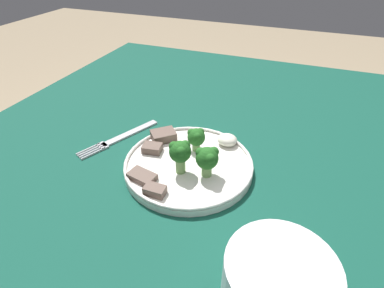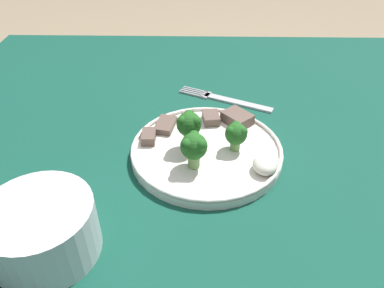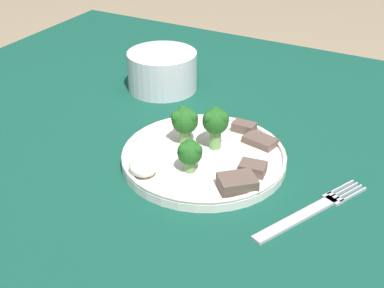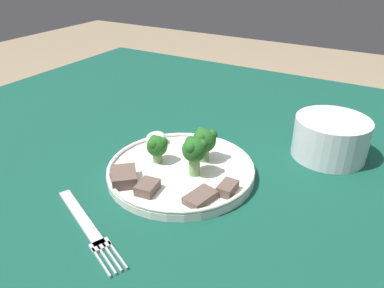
% 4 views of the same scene
% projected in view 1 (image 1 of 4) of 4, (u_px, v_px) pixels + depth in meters
% --- Properties ---
extents(table, '(1.09, 1.13, 0.73)m').
position_uv_depth(table, '(220.00, 193.00, 0.62)').
color(table, '#114738').
rests_on(table, ground_plane).
extents(dinner_plate, '(0.23, 0.23, 0.02)m').
position_uv_depth(dinner_plate, '(189.00, 164.00, 0.54)').
color(dinner_plate, white).
rests_on(dinner_plate, table).
extents(fork, '(0.09, 0.18, 0.00)m').
position_uv_depth(fork, '(121.00, 138.00, 0.62)').
color(fork, '#B2B2B7').
rests_on(fork, table).
extents(cream_bowl, '(0.12, 0.12, 0.07)m').
position_uv_depth(cream_bowl, '(277.00, 284.00, 0.33)').
color(cream_bowl, silver).
rests_on(cream_bowl, table).
extents(broccoli_floret_near_rim_left, '(0.04, 0.04, 0.05)m').
position_uv_depth(broccoli_floret_near_rim_left, '(207.00, 158.00, 0.49)').
color(broccoli_floret_near_rim_left, '#709E56').
rests_on(broccoli_floret_near_rim_left, dinner_plate).
extents(broccoli_floret_center_left, '(0.03, 0.03, 0.04)m').
position_uv_depth(broccoli_floret_center_left, '(196.00, 137.00, 0.55)').
color(broccoli_floret_center_left, '#709E56').
rests_on(broccoli_floret_center_left, dinner_plate).
extents(broccoli_floret_back_left, '(0.04, 0.04, 0.06)m').
position_uv_depth(broccoli_floret_back_left, '(180.00, 152.00, 0.49)').
color(broccoli_floret_back_left, '#709E56').
rests_on(broccoli_floret_back_left, dinner_plate).
extents(meat_slice_front_slice, '(0.03, 0.02, 0.01)m').
position_uv_depth(meat_slice_front_slice, '(155.00, 190.00, 0.47)').
color(meat_slice_front_slice, brown).
rests_on(meat_slice_front_slice, dinner_plate).
extents(meat_slice_middle_slice, '(0.04, 0.03, 0.01)m').
position_uv_depth(meat_slice_middle_slice, '(152.00, 148.00, 0.56)').
color(meat_slice_middle_slice, brown).
rests_on(meat_slice_middle_slice, dinner_plate).
extents(meat_slice_rear_slice, '(0.06, 0.06, 0.02)m').
position_uv_depth(meat_slice_rear_slice, '(163.00, 136.00, 0.59)').
color(meat_slice_rear_slice, brown).
rests_on(meat_slice_rear_slice, dinner_plate).
extents(meat_slice_edge_slice, '(0.05, 0.04, 0.01)m').
position_uv_depth(meat_slice_edge_slice, '(142.00, 176.00, 0.50)').
color(meat_slice_edge_slice, brown).
rests_on(meat_slice_edge_slice, dinner_plate).
extents(sauce_dollop, '(0.04, 0.03, 0.02)m').
position_uv_depth(sauce_dollop, '(225.00, 139.00, 0.58)').
color(sauce_dollop, silver).
rests_on(sauce_dollop, dinner_plate).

